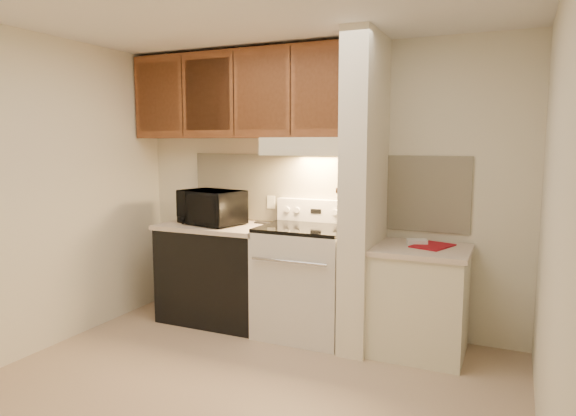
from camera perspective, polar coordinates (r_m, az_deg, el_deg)
The scene contains 50 objects.
floor at distance 3.66m, azimuth -5.39°, elevation -19.67°, with size 3.60×3.60×0.00m, color tan.
ceiling at distance 3.37m, azimuth -5.93°, elevation 21.72°, with size 3.60×3.60×0.00m, color white.
wall_back at distance 4.64m, azimuth 3.58°, elevation 2.24°, with size 3.60×0.02×2.50m, color silver.
wall_left at distance 4.46m, azimuth -26.16°, elevation 1.30°, with size 0.02×3.00×2.50m, color silver.
wall_right at distance 2.87m, azimuth 27.41°, elevation -1.72°, with size 0.02×3.00×2.50m, color silver.
backsplash at distance 4.63m, azimuth 3.53°, elevation 2.04°, with size 2.60×0.02×0.63m, color white.
range_body at distance 4.47m, azimuth 1.93°, elevation -8.26°, with size 0.76×0.65×0.92m, color silver.
oven_window at distance 4.18m, azimuth 0.27°, elevation -8.80°, with size 0.50×0.01×0.30m, color black.
oven_handle at distance 4.09m, azimuth 0.05°, elevation -5.97°, with size 0.02×0.02×0.65m, color silver.
cooktop at distance 4.36m, azimuth 1.95°, elevation -2.24°, with size 0.74×0.64×0.03m, color black.
range_backguard at distance 4.61m, azimuth 3.30°, elevation -0.30°, with size 0.76×0.08×0.20m, color silver.
range_display at distance 4.57m, azimuth 3.11°, elevation -0.36°, with size 0.10×0.01×0.04m, color black.
range_knob_left_outer at distance 4.68m, azimuth -0.11°, elevation -0.18°, with size 0.05×0.05×0.02m, color silver.
range_knob_left_inner at distance 4.64m, azimuth 1.02°, elevation -0.24°, with size 0.05×0.05×0.02m, color silver.
range_knob_right_inner at distance 4.51m, azimuth 5.23°, elevation -0.49°, with size 0.05×0.05×0.02m, color silver.
range_knob_right_outer at distance 4.48m, azimuth 6.44°, elevation -0.56°, with size 0.05×0.05×0.02m, color silver.
dishwasher_front at distance 4.87m, azimuth -7.73°, elevation -7.31°, with size 1.00×0.63×0.87m, color black.
left_countertop at distance 4.78m, azimuth -7.83°, elevation -2.02°, with size 1.04×0.67×0.04m, color beige.
spoon_rest at distance 4.75m, azimuth -2.45°, elevation -1.67°, with size 0.22×0.07×0.02m, color black.
teal_jar at distance 5.14m, azimuth -9.86°, elevation -0.68°, with size 0.08×0.08×0.09m, color #295E60.
outlet at distance 4.83m, azimuth -1.88°, elevation 0.65°, with size 0.08×0.01×0.12m, color beige.
microwave at distance 4.76m, azimuth -8.50°, elevation 0.08°, with size 0.57×0.38×0.31m, color black.
partition_pillar at distance 4.15m, azimuth 8.48°, elevation 1.58°, with size 0.22×0.70×2.50m, color white.
pillar_trim at distance 4.18m, azimuth 6.96°, elevation 2.33°, with size 0.01×0.70×0.04m, color brown.
knife_strip at distance 4.13m, azimuth 6.68°, elevation 2.56°, with size 0.02×0.42×0.04m, color black.
knife_blade_a at distance 4.00m, azimuth 5.82°, elevation 0.97°, with size 0.01×0.04×0.16m, color silver.
knife_handle_a at distance 3.99m, azimuth 5.88°, elevation 3.12°, with size 0.02×0.02×0.10m, color black.
knife_blade_b at distance 4.08m, azimuth 6.18°, elevation 0.95°, with size 0.01×0.04×0.18m, color silver.
knife_handle_b at distance 4.06m, azimuth 6.20°, elevation 3.19°, with size 0.02×0.02×0.10m, color black.
knife_blade_c at distance 4.15m, azimuth 6.50°, elevation 0.91°, with size 0.01×0.04×0.20m, color silver.
knife_handle_c at distance 4.15m, azimuth 6.58°, elevation 3.26°, with size 0.02×0.02×0.10m, color black.
knife_blade_d at distance 4.24m, azimuth 6.88°, elevation 1.31°, with size 0.01×0.04×0.16m, color silver.
knife_handle_d at distance 4.20m, azimuth 6.82°, elevation 3.31°, with size 0.02×0.02×0.10m, color black.
knife_blade_e at distance 4.30m, azimuth 7.14°, elevation 1.26°, with size 0.01×0.04×0.18m, color silver.
knife_handle_e at distance 4.28m, azimuth 7.13°, elevation 3.38°, with size 0.02×0.02×0.10m, color black.
oven_mitt at distance 4.37m, azimuth 7.39°, elevation 0.39°, with size 0.03×0.10×0.24m, color slate.
right_cab_base at distance 4.22m, azimuth 14.37°, elevation -10.19°, with size 0.70×0.60×0.81m, color beige.
right_countertop at distance 4.12m, azimuth 14.55°, elevation -4.54°, with size 0.74×0.64×0.04m, color beige.
red_folder at distance 4.18m, azimuth 15.76°, elevation -4.06°, with size 0.24×0.33×0.01m, color maroon.
white_box at distance 4.22m, azimuth 14.15°, elevation -3.68°, with size 0.15×0.10×0.04m, color white.
range_hood at distance 4.42m, azimuth 2.61°, elevation 6.86°, with size 0.78×0.44×0.15m, color beige.
hood_lip at distance 4.23m, azimuth 1.55°, elevation 6.23°, with size 0.78×0.04×0.06m, color beige.
upper_cabinets at distance 4.78m, azimuth -5.06°, elevation 12.40°, with size 2.18×0.33×0.77m, color brown.
cab_door_a at distance 5.09m, azimuth -14.20°, elevation 11.88°, with size 0.46×0.01×0.63m, color brown.
cab_gap_a at distance 4.93m, azimuth -11.66°, elevation 12.11°, with size 0.01×0.01×0.73m, color black.
cab_door_b at distance 4.78m, azimuth -8.94°, elevation 12.33°, with size 0.46×0.01×0.63m, color brown.
cab_gap_b at distance 4.64m, azimuth -6.05°, elevation 12.54°, with size 0.01×0.01×0.73m, color black.
cab_door_c at distance 4.51m, azimuth -2.97°, elevation 12.72°, with size 0.46×0.01×0.63m, color brown.
cab_gap_c at distance 4.39m, azimuth 0.27°, elevation 12.88°, with size 0.01×0.01×0.73m, color black.
cab_door_d at distance 4.29m, azimuth 3.69°, elevation 12.99°, with size 0.46×0.01×0.63m, color brown.
Camera 1 is at (1.62, -2.83, 1.66)m, focal length 32.00 mm.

